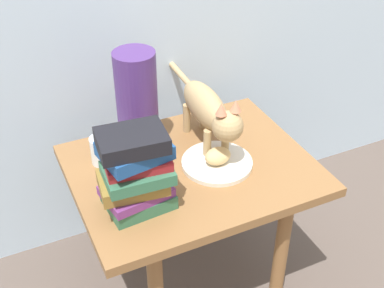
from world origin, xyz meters
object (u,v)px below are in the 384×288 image
side_table (192,185)px  green_vase (137,103)px  plate (217,163)px  candle_jar (102,151)px  cat (209,110)px  bread_roll (218,156)px  book_stack (135,171)px

side_table → green_vase: bearing=125.7°
plate → candle_jar: bearing=152.2°
side_table → cat: 0.24m
bread_roll → side_table: bearing=152.4°
cat → green_vase: (-0.20, 0.08, 0.03)m
book_stack → candle_jar: book_stack is taller
side_table → candle_jar: 0.29m
bread_roll → green_vase: green_vase is taller
cat → candle_jar: bearing=169.0°
cat → book_stack: (-0.30, -0.17, -0.01)m
plate → candle_jar: (-0.30, 0.16, 0.03)m
bread_roll → green_vase: size_ratio=0.25×
bread_roll → book_stack: (-0.27, -0.07, 0.08)m
green_vase → cat: bearing=-22.1°
plate → cat: size_ratio=0.44×
green_vase → bread_roll: bearing=-46.6°
side_table → candle_jar: candle_jar is taller
green_vase → side_table: bearing=-54.3°
candle_jar → side_table: bearing=-29.7°
side_table → green_vase: green_vase is taller
bread_roll → candle_jar: bearing=150.7°
bread_roll → cat: size_ratio=0.17×
plate → cat: bearing=78.4°
side_table → bread_roll: (0.07, -0.04, 0.11)m
side_table → cat: size_ratio=1.48×
cat → green_vase: size_ratio=1.47×
cat → side_table: bearing=-141.9°
side_table → bread_roll: 0.14m
side_table → green_vase: 0.30m
bread_roll → plate: bearing=74.0°
cat → book_stack: 0.34m
plate → cat: 0.16m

